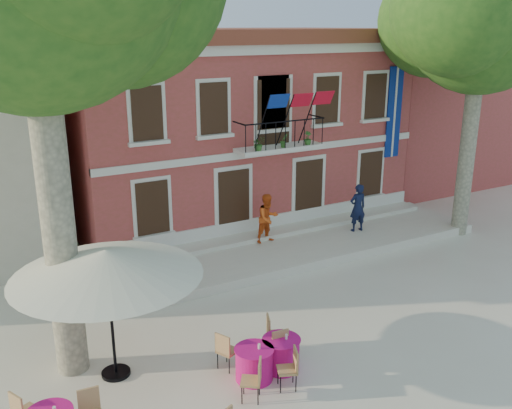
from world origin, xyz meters
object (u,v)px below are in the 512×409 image
object	(u,v)px
plane_tree_east	(483,16)
cafe_table_3	(254,362)
pedestrian_navy	(358,208)
cafe_table_4	(281,352)
pedestrian_orange	(268,218)
patio_umbrella	(107,263)

from	to	relation	value
plane_tree_east	cafe_table_3	distance (m)	14.38
plane_tree_east	pedestrian_navy	xyz separation A→B (m)	(-3.79, 1.47, -6.72)
cafe_table_4	cafe_table_3	bearing A→B (deg)	-175.95
plane_tree_east	cafe_table_3	xyz separation A→B (m)	(-11.44, -4.44, -7.49)
cafe_table_3	pedestrian_orange	bearing A→B (deg)	57.44
cafe_table_3	cafe_table_4	xyz separation A→B (m)	(0.75, 0.05, -0.01)
cafe_table_3	cafe_table_4	bearing A→B (deg)	4.05
pedestrian_orange	cafe_table_4	xyz separation A→B (m)	(-3.44, -6.50, -0.75)
plane_tree_east	pedestrian_navy	size ratio (longest dim) A/B	5.96
pedestrian_navy	cafe_table_4	distance (m)	9.09
plane_tree_east	cafe_table_3	bearing A→B (deg)	-158.77
pedestrian_orange	cafe_table_3	bearing A→B (deg)	-130.77
patio_umbrella	cafe_table_3	bearing A→B (deg)	-32.17
plane_tree_east	patio_umbrella	size ratio (longest dim) A/B	2.59
patio_umbrella	cafe_table_3	distance (m)	3.94
plane_tree_east	cafe_table_4	distance (m)	13.78
pedestrian_navy	pedestrian_orange	xyz separation A→B (m)	(-3.47, 0.64, -0.02)
plane_tree_east	cafe_table_4	xyz separation A→B (m)	(-10.70, -4.39, -7.50)
patio_umbrella	cafe_table_4	xyz separation A→B (m)	(3.43, -1.64, -2.34)
cafe_table_4	pedestrian_navy	bearing A→B (deg)	40.33
plane_tree_east	pedestrian_orange	xyz separation A→B (m)	(-7.26, 2.11, -6.75)
cafe_table_3	patio_umbrella	bearing A→B (deg)	147.83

